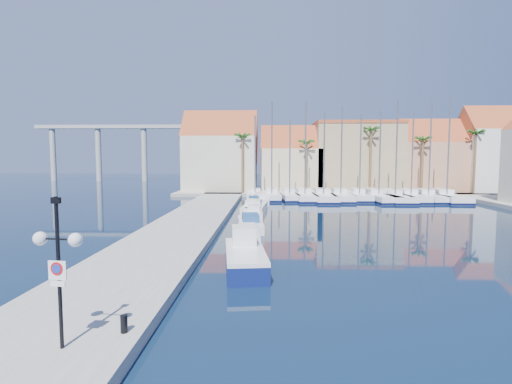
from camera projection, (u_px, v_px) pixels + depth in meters
ground at (306, 272)px, 21.17m from camera, size 260.00×260.00×0.00m
quay_west at (188, 224)px, 34.85m from camera, size 6.00×77.00×0.50m
shore_north at (337, 191)px, 68.67m from camera, size 54.00×16.00×0.50m
lamp_post at (58, 250)px, 11.35m from camera, size 1.50×0.55×4.44m
bollard at (124, 324)px, 12.62m from camera, size 0.23×0.23×0.57m
fishing_boat at (245, 256)px, 21.71m from camera, size 2.72×6.30×2.14m
motorboat_west_0 at (247, 236)px, 28.22m from camera, size 2.13×5.25×1.40m
motorboat_west_1 at (250, 223)px, 33.55m from camera, size 2.50×6.10×1.40m
motorboat_west_2 at (253, 213)px, 39.78m from camera, size 1.93×5.24×1.40m
motorboat_west_3 at (255, 207)px, 44.86m from camera, size 2.90×7.42×1.40m
motorboat_west_4 at (254, 203)px, 48.89m from camera, size 2.03×5.30×1.40m
motorboat_west_5 at (260, 199)px, 53.43m from camera, size 2.37×7.13×1.40m
sailboat_0 at (255, 195)px, 57.46m from camera, size 2.40×8.44×11.93m
sailboat_1 at (271, 195)px, 57.67m from camera, size 2.69×8.96×13.91m
sailboat_2 at (289, 196)px, 57.21m from camera, size 3.00×8.71×11.33m
sailboat_3 at (304, 196)px, 57.18m from camera, size 3.30×10.79×13.81m
sailboat_4 at (323, 196)px, 56.51m from camera, size 2.97×11.23×12.25m
sailboat_5 at (340, 196)px, 56.89m from camera, size 3.27×10.74×13.02m
sailboat_6 at (359, 196)px, 57.02m from camera, size 2.60×9.05×12.22m
sailboat_7 at (377, 196)px, 56.48m from camera, size 4.16×12.21×12.57m
sailboat_8 at (394, 197)px, 55.90m from camera, size 3.18×11.58×14.02m
sailboat_9 at (410, 197)px, 56.25m from camera, size 3.35×10.98×12.27m
sailboat_10 at (426, 196)px, 56.13m from camera, size 3.41×10.52×14.27m
sailboat_11 at (445, 197)px, 55.81m from camera, size 3.34×11.53×14.56m
building_0 at (221, 155)px, 67.71m from camera, size 12.30×9.00×13.50m
building_1 at (292, 162)px, 67.47m from camera, size 10.30×8.00×11.00m
building_2 at (356, 156)px, 68.07m from camera, size 14.20×10.20×11.50m
building_3 at (429, 159)px, 66.76m from camera, size 10.30×8.00×12.00m
building_4 at (487, 152)px, 65.41m from camera, size 8.30×8.00×14.00m
palm_0 at (242, 138)px, 62.39m from camera, size 2.60×2.60×10.15m
palm_1 at (306, 144)px, 62.19m from camera, size 2.60×2.60×9.15m
palm_2 at (371, 132)px, 61.74m from camera, size 2.60×2.60×11.15m
palm_3 at (423, 141)px, 61.63m from camera, size 2.60×2.60×9.65m
palm_4 at (476, 135)px, 61.32m from camera, size 2.60×2.60×10.65m
viaduct at (125, 141)px, 103.08m from camera, size 48.00×2.20×14.45m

